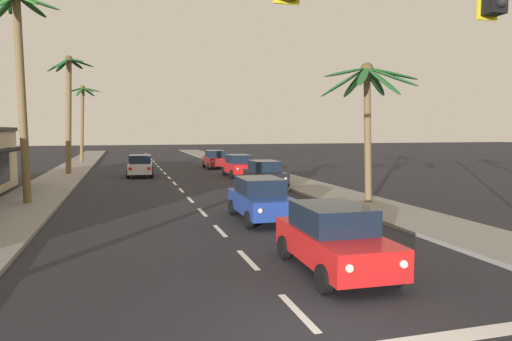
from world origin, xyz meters
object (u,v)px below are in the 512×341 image
object	(u,v)px
sedan_third_in_queue	(261,199)
sedan_oncoming_far	(140,166)
sedan_parked_mid_kerb	(265,174)
palm_left_second	(20,60)
palm_right_second	(368,98)
sedan_parked_far_kerb	(238,165)
sedan_parked_nearest_kerb	(215,159)
palm_left_third	(69,99)
palm_left_farthest	(82,109)
sedan_lead_at_stop_bar	(334,238)
traffic_signal_mast	(500,31)

from	to	relation	value
sedan_third_in_queue	sedan_oncoming_far	xyz separation A→B (m)	(-4.03, 19.19, 0.00)
sedan_third_in_queue	sedan_parked_mid_kerb	size ratio (longest dim) A/B	1.00
sedan_oncoming_far	palm_left_second	distance (m)	15.24
palm_right_second	sedan_third_in_queue	bearing A→B (deg)	-160.40
sedan_parked_far_kerb	sedan_third_in_queue	bearing A→B (deg)	-100.95
sedan_parked_mid_kerb	palm_left_second	bearing A→B (deg)	-164.73
sedan_parked_nearest_kerb	sedan_parked_mid_kerb	xyz separation A→B (m)	(0.14, -15.56, 0.00)
sedan_parked_nearest_kerb	palm_right_second	size ratio (longest dim) A/B	0.66
palm_left_second	palm_left_third	bearing A→B (deg)	88.28
palm_left_farthest	sedan_parked_mid_kerb	bearing A→B (deg)	-64.85
sedan_third_in_queue	palm_left_third	world-z (taller)	palm_left_third
sedan_lead_at_stop_bar	sedan_parked_nearest_kerb	bearing A→B (deg)	84.31
traffic_signal_mast	sedan_parked_nearest_kerb	xyz separation A→B (m)	(2.01, 36.29, -4.42)
traffic_signal_mast	sedan_parked_far_kerb	size ratio (longest dim) A/B	2.54
sedan_parked_nearest_kerb	palm_right_second	bearing A→B (deg)	-83.12
sedan_parked_far_kerb	palm_left_second	xyz separation A→B (m)	(-13.11, -10.99, 5.94)
traffic_signal_mast	palm_left_third	bearing A→B (deg)	107.68
sedan_third_in_queue	sedan_parked_mid_kerb	distance (m)	10.44
sedan_third_in_queue	traffic_signal_mast	bearing A→B (deg)	-84.28
sedan_lead_at_stop_bar	palm_right_second	bearing A→B (deg)	56.28
sedan_third_in_queue	palm_left_farthest	world-z (taller)	palm_left_farthest
sedan_third_in_queue	palm_left_farthest	size ratio (longest dim) A/B	0.52
traffic_signal_mast	sedan_parked_nearest_kerb	world-z (taller)	traffic_signal_mast
sedan_parked_nearest_kerb	palm_right_second	world-z (taller)	palm_right_second
sedan_parked_mid_kerb	palm_right_second	xyz separation A→B (m)	(2.68, -7.82, 4.25)
traffic_signal_mast	palm_right_second	world-z (taller)	traffic_signal_mast
traffic_signal_mast	sedan_parked_nearest_kerb	size ratio (longest dim) A/B	2.54
sedan_lead_at_stop_bar	palm_left_third	world-z (taller)	palm_left_third
palm_left_farthest	sedan_third_in_queue	bearing A→B (deg)	-75.60
sedan_parked_far_kerb	palm_left_third	size ratio (longest dim) A/B	0.47
sedan_oncoming_far	palm_left_third	xyz separation A→B (m)	(-5.26, 2.54, 5.19)
palm_left_third	sedan_parked_far_kerb	bearing A→B (deg)	-19.02
palm_left_third	palm_right_second	xyz separation A→B (m)	(15.20, -19.63, -0.94)
sedan_parked_far_kerb	palm_right_second	xyz separation A→B (m)	(2.55, -15.27, 4.25)
palm_right_second	traffic_signal_mast	bearing A→B (deg)	-110.51
sedan_lead_at_stop_bar	sedan_third_in_queue	distance (m)	6.97
palm_left_third	palm_left_second	bearing A→B (deg)	-91.72
sedan_parked_mid_kerb	sedan_parked_far_kerb	size ratio (longest dim) A/B	1.00
traffic_signal_mast	palm_right_second	bearing A→B (deg)	69.49
sedan_lead_at_stop_bar	sedan_third_in_queue	xyz separation A→B (m)	(0.14, 6.97, 0.00)
sedan_parked_nearest_kerb	sedan_parked_mid_kerb	bearing A→B (deg)	-89.47
sedan_oncoming_far	sedan_parked_far_kerb	xyz separation A→B (m)	(7.39, -1.82, 0.00)
sedan_oncoming_far	palm_right_second	distance (m)	20.22
sedan_lead_at_stop_bar	sedan_third_in_queue	bearing A→B (deg)	88.83
sedan_parked_nearest_kerb	sedan_parked_far_kerb	size ratio (longest dim) A/B	1.00
palm_left_farthest	palm_right_second	xyz separation A→B (m)	(15.43, -34.99, -0.83)
palm_left_second	palm_left_third	xyz separation A→B (m)	(0.46, 15.35, -0.75)
sedan_lead_at_stop_bar	sedan_parked_far_kerb	distance (m)	24.59
sedan_parked_far_kerb	sedan_lead_at_stop_bar	bearing A→B (deg)	-98.19
sedan_third_in_queue	sedan_parked_far_kerb	distance (m)	17.70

